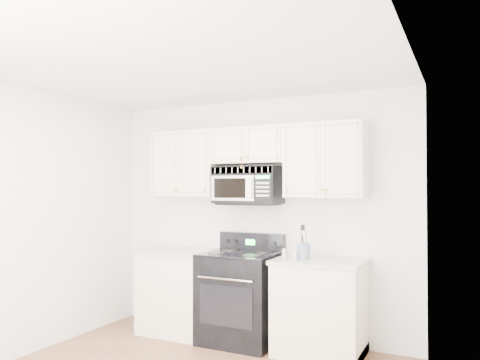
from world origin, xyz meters
The scene contains 9 objects.
room centered at (0.00, 0.00, 1.30)m, with size 3.51×3.51×2.61m.
base_cabinet_left centered at (-0.80, 1.44, 0.43)m, with size 0.86×0.65×0.92m.
base_cabinet_right centered at (0.80, 1.44, 0.43)m, with size 0.86×0.65×0.92m.
range centered at (-0.05, 1.43, 0.48)m, with size 0.77×0.70×1.12m.
upper_cabinets centered at (0.00, 1.58, 1.93)m, with size 2.44×0.37×0.75m.
microwave centered at (-0.03, 1.56, 1.65)m, with size 0.72×0.41×0.40m.
utensil_crock centered at (0.65, 1.38, 1.00)m, with size 0.12×0.12×0.33m.
shaker_salt centered at (0.47, 1.32, 0.97)m, with size 0.04×0.04×0.10m.
shaker_pepper centered at (0.60, 1.27, 0.97)m, with size 0.04×0.04×0.09m.
Camera 1 is at (2.11, -3.01, 1.61)m, focal length 35.00 mm.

